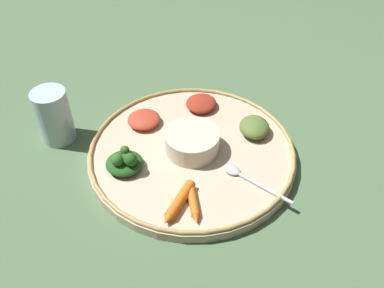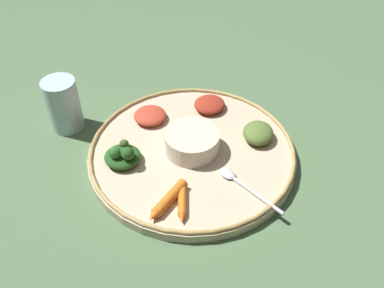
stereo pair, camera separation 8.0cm
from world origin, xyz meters
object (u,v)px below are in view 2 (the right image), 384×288
Objects in this scene: carrot_outer at (182,204)px; drinking_glass at (64,108)px; center_bowl at (192,141)px; spoon at (240,183)px; greens_pile at (123,155)px; carrot_near_spoon at (168,200)px.

drinking_glass is (0.18, 0.30, 0.02)m from carrot_outer.
center_bowl is 0.83× the size of spoon.
spoon is 0.23m from greens_pile.
greens_pile reaches higher than spoon.
greens_pile is 0.64× the size of drinking_glass.
drinking_glass reaches higher than carrot_outer.
center_bowl is at bearing 6.10° from carrot_outer.
drinking_glass is (0.18, 0.27, 0.02)m from carrot_near_spoon.
drinking_glass is at bearing 59.47° from greens_pile.
carrot_outer is (-0.14, -0.02, -0.02)m from center_bowl.
carrot_near_spoon is (-0.14, 0.01, -0.01)m from center_bowl.
spoon is 1.12× the size of drinking_glass.
center_bowl is at bearing -62.69° from greens_pile.
greens_pile is at bearing 88.19° from spoon.
carrot_near_spoon is (-0.07, 0.12, 0.01)m from spoon.
carrot_near_spoon is at bearing -122.69° from drinking_glass.
greens_pile is at bearing 59.26° from carrot_outer.
greens_pile is 0.98× the size of carrot_outer.
center_bowl is 1.44× the size of greens_pile.
drinking_glass reaches higher than greens_pile.
greens_pile is at bearing 54.31° from carrot_near_spoon.
greens_pile is (0.01, 0.23, 0.01)m from spoon.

